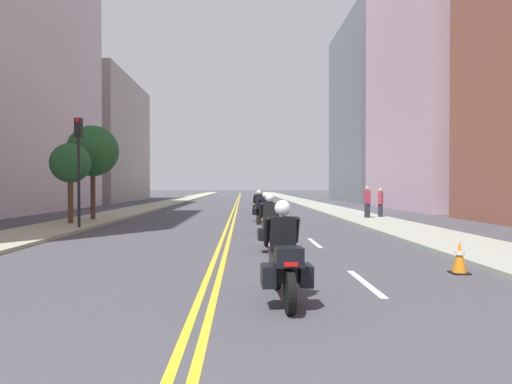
{
  "coord_description": "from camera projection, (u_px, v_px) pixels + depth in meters",
  "views": [
    {
      "loc": [
        0.59,
        -0.48,
        1.85
      ],
      "look_at": [
        1.15,
        18.27,
        1.59
      ],
      "focal_mm": 31.61,
      "sensor_mm": 36.0,
      "label": 1
    }
  ],
  "objects": [
    {
      "name": "building_left_2",
      "position": [
        105.0,
        141.0,
        54.51
      ],
      "size": [
        6.9,
        18.99,
        14.66
      ],
      "color": "#A29691",
      "rests_on": "ground"
    },
    {
      "name": "building_right_2",
      "position": [
        374.0,
        112.0,
        54.3
      ],
      "size": [
        7.79,
        17.17,
        21.43
      ],
      "color": "slate",
      "rests_on": "ground"
    },
    {
      "name": "street_tree_0",
      "position": [
        70.0,
        164.0,
        20.76
      ],
      "size": [
        1.83,
        1.83,
        3.82
      ],
      "color": "#503722",
      "rests_on": "ground"
    },
    {
      "name": "building_right_1",
      "position": [
        433.0,
        74.0,
        36.36
      ],
      "size": [
        6.75,
        15.38,
        21.8
      ],
      "color": "#C3A2B4",
      "rests_on": "ground"
    },
    {
      "name": "motorcycle_3",
      "position": [
        259.0,
        208.0,
        23.76
      ],
      "size": [
        0.78,
        2.17,
        1.63
      ],
      "rotation": [
        0.0,
        0.0,
        0.04
      ],
      "color": "black",
      "rests_on": "ground"
    },
    {
      "name": "motorcycle_2",
      "position": [
        266.0,
        216.0,
        17.8
      ],
      "size": [
        0.77,
        2.15,
        1.6
      ],
      "rotation": [
        0.0,
        0.0,
        -0.01
      ],
      "color": "black",
      "rests_on": "ground"
    },
    {
      "name": "lane_dashes_white",
      "position": [
        278.0,
        214.0,
        29.56
      ],
      "size": [
        0.14,
        56.4,
        0.01
      ],
      "color": "silver",
      "rests_on": "ground"
    },
    {
      "name": "pedestrian_0",
      "position": [
        380.0,
        203.0,
        25.17
      ],
      "size": [
        0.36,
        0.42,
        1.71
      ],
      "rotation": [
        0.0,
        0.0,
        1.1
      ],
      "color": "#262635",
      "rests_on": "ground"
    },
    {
      "name": "street_tree_1",
      "position": [
        93.0,
        151.0,
        23.19
      ],
      "size": [
        2.62,
        2.62,
        4.96
      ],
      "color": "#4E3424",
      "rests_on": "ground"
    },
    {
      "name": "centreline_yellow_inner",
      "position": [
        236.0,
        203.0,
        48.46
      ],
      "size": [
        0.12,
        132.0,
        0.01
      ],
      "primitive_type": "cube",
      "color": "yellow",
      "rests_on": "ground"
    },
    {
      "name": "traffic_light_near",
      "position": [
        79.0,
        152.0,
        18.77
      ],
      "size": [
        0.28,
        0.38,
        4.67
      ],
      "color": "black",
      "rests_on": "ground"
    },
    {
      "name": "pedestrian_2",
      "position": [
        367.0,
        203.0,
        24.48
      ],
      "size": [
        0.29,
        0.4,
        1.82
      ],
      "rotation": [
        0.0,
        0.0,
        4.92
      ],
      "color": "#252934",
      "rests_on": "ground"
    },
    {
      "name": "sidewalk_left",
      "position": [
        169.0,
        202.0,
        48.25
      ],
      "size": [
        2.95,
        144.0,
        0.12
      ],
      "primitive_type": "cube",
      "color": "#A2A58A",
      "rests_on": "ground"
    },
    {
      "name": "sidewalk_right",
      "position": [
        305.0,
        202.0,
        48.68
      ],
      "size": [
        2.95,
        144.0,
        0.12
      ],
      "primitive_type": "cube",
      "color": "#979E91",
      "rests_on": "ground"
    },
    {
      "name": "motorcycle_4",
      "position": [
        259.0,
        205.0,
        28.95
      ],
      "size": [
        0.78,
        2.08,
        1.57
      ],
      "rotation": [
        0.0,
        0.0,
        -0.05
      ],
      "color": "black",
      "rests_on": "ground"
    },
    {
      "name": "traffic_cone_0",
      "position": [
        460.0,
        257.0,
        9.48
      ],
      "size": [
        0.36,
        0.36,
        0.69
      ],
      "color": "black",
      "rests_on": "ground"
    },
    {
      "name": "motorcycle_0",
      "position": [
        283.0,
        261.0,
        7.16
      ],
      "size": [
        0.78,
        2.27,
        1.62
      ],
      "rotation": [
        0.0,
        0.0,
        0.04
      ],
      "color": "black",
      "rests_on": "ground"
    },
    {
      "name": "ground_plane",
      "position": [
        237.0,
        203.0,
        48.46
      ],
      "size": [
        264.0,
        264.0,
        0.0
      ],
      "primitive_type": "plane",
      "color": "#42424A"
    },
    {
      "name": "motorcycle_1",
      "position": [
        270.0,
        228.0,
        12.83
      ],
      "size": [
        0.78,
        2.29,
        1.63
      ],
      "rotation": [
        0.0,
        0.0,
        0.06
      ],
      "color": "black",
      "rests_on": "ground"
    },
    {
      "name": "centreline_yellow_outer",
      "position": [
        238.0,
        203.0,
        48.47
      ],
      "size": [
        0.12,
        132.0,
        0.01
      ],
      "primitive_type": "cube",
      "color": "yellow",
      "rests_on": "ground"
    }
  ]
}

